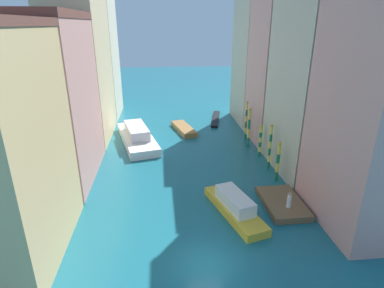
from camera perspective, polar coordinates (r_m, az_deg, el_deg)
name	(u,v)px	position (r m, az deg, el deg)	size (l,w,h in m)	color
ground_plane	(180,138)	(43.10, -2.18, 1.12)	(154.00, 154.00, 0.00)	#196070
building_left_1	(54,100)	(32.65, -23.86, 7.32)	(6.28, 12.04, 15.85)	tan
building_left_2	(81,62)	(43.89, -19.72, 13.95)	(6.28, 12.12, 20.28)	beige
building_left_3	(96,49)	(54.68, -17.22, 16.27)	(6.28, 9.73, 21.91)	beige
building_right_0	(383,85)	(25.25, 31.54, 9.20)	(6.28, 9.05, 21.64)	tan
building_right_1	(316,64)	(33.32, 21.78, 13.36)	(6.28, 10.09, 22.10)	#BCB299
building_right_2	(279,68)	(42.00, 15.67, 13.19)	(6.28, 8.28, 18.95)	tan
building_right_3	(259,56)	(50.20, 12.07, 15.39)	(6.28, 9.36, 20.19)	#BCB299
waterfront_dock	(282,203)	(28.45, 16.22, -10.34)	(3.21, 5.31, 0.55)	brown
person_on_dock	(289,201)	(27.17, 17.35, -9.84)	(0.36, 0.36, 1.37)	white
mooring_pole_0	(278,161)	(31.83, 15.43, -3.00)	(0.37, 0.37, 4.16)	#197247
mooring_pole_1	(270,146)	(34.14, 14.07, -0.43)	(0.33, 0.33, 5.01)	#197247
mooring_pole_2	(260,140)	(37.29, 12.38, 0.70)	(0.39, 0.39, 3.95)	#197247
mooring_pole_3	(249,127)	(39.85, 10.37, 3.04)	(0.34, 0.34, 5.09)	#197247
mooring_pole_4	(246,120)	(42.40, 9.86, 4.28)	(0.30, 0.30, 5.25)	#197247
vaporetto_white	(137,136)	(41.87, -10.03, 1.44)	(6.34, 12.57, 2.30)	white
gondola_black	(216,119)	(51.37, 4.34, 4.62)	(2.91, 8.70, 0.40)	black
motorboat_0	(184,129)	(45.89, -1.51, 2.84)	(3.49, 6.94, 0.68)	olive
motorboat_1	(235,206)	(26.39, 7.79, -11.16)	(4.01, 7.85, 1.81)	gold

